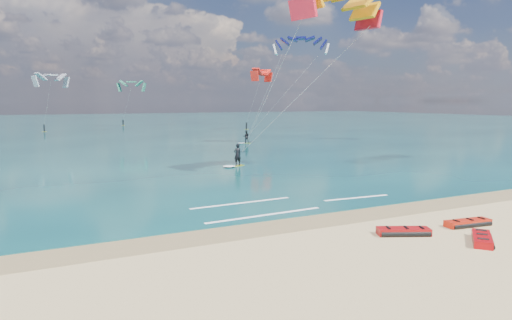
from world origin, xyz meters
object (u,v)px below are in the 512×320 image
(kitesurfer_main, at_px, (286,75))
(packed_kite_right, at_px, (482,243))
(packed_kite_mid, at_px, (403,235))
(packed_kite_left, at_px, (468,226))
(kitesurfer_far, at_px, (274,86))

(kitesurfer_main, bearing_deg, packed_kite_right, -124.12)
(packed_kite_mid, xyz_separation_m, kitesurfer_main, (4.64, 18.46, 8.01))
(packed_kite_left, relative_size, kitesurfer_far, 0.16)
(kitesurfer_main, bearing_deg, packed_kite_mid, -131.32)
(packed_kite_left, bearing_deg, kitesurfer_main, 94.35)
(kitesurfer_far, bearing_deg, packed_kite_mid, -87.55)
(packed_kite_mid, distance_m, kitesurfer_main, 20.65)
(packed_kite_right, distance_m, kitesurfer_far, 44.58)
(packed_kite_mid, height_order, packed_kite_right, packed_kite_right)
(packed_kite_right, bearing_deg, kitesurfer_far, 31.93)
(packed_kite_mid, bearing_deg, kitesurfer_far, 94.12)
(packed_kite_left, distance_m, kitesurfer_far, 42.21)
(packed_kite_right, bearing_deg, kitesurfer_main, 42.13)
(packed_kite_left, distance_m, packed_kite_right, 2.62)
(kitesurfer_main, xyz_separation_m, kitesurfer_far, (10.39, 21.19, -0.12))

